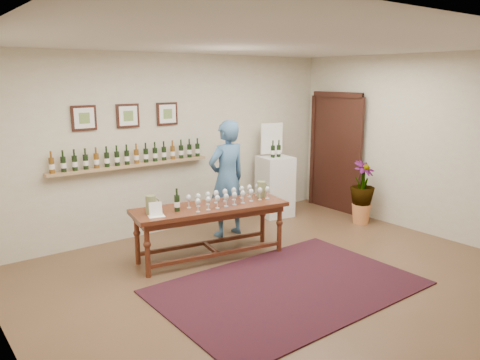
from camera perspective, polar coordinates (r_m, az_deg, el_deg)
ground at (r=5.95m, az=4.76°, el=-11.73°), size 6.00×6.00×0.00m
room_shell at (r=8.34m, az=7.20°, el=3.25°), size 6.00×6.00×6.00m
rug at (r=5.69m, az=5.91°, el=-12.85°), size 3.01×2.01×0.02m
tasting_table at (r=6.34m, az=-3.63°, el=-4.10°), size 2.18×1.02×0.74m
table_glasses at (r=6.41m, az=-1.23°, el=-2.01°), size 1.34×0.32×0.18m
table_bottles at (r=6.10m, az=-7.82°, el=-2.21°), size 0.33×0.23×0.32m
pitcher_left at (r=6.01m, az=-10.82°, el=-2.97°), size 0.18×0.18×0.24m
pitcher_right at (r=6.71m, az=2.60°, el=-1.15°), size 0.16×0.16×0.23m
menu_card at (r=5.90m, az=-10.26°, el=-3.51°), size 0.23×0.19×0.18m
display_pedestal at (r=8.36m, az=4.29°, el=-0.77°), size 0.62×0.62×1.07m
pedestal_bottles at (r=8.18m, az=4.39°, el=3.86°), size 0.32×0.13×0.31m
info_sign at (r=8.38m, az=3.89°, el=5.08°), size 0.44×0.10×0.60m
potted_plant at (r=8.12m, az=14.67°, el=-1.49°), size 0.54×0.54×0.92m
person at (r=7.20m, az=-1.60°, el=0.13°), size 0.67×0.45×1.81m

